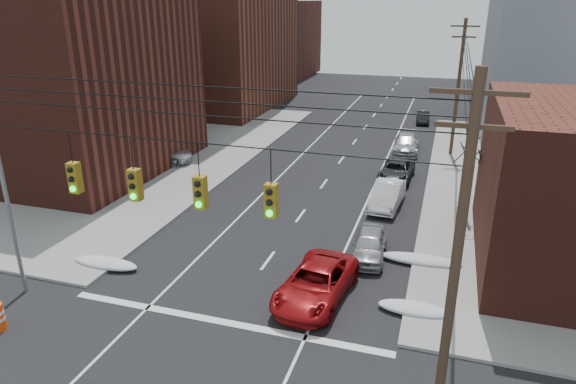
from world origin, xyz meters
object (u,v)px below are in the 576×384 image
Objects in this scene: parked_car_c at (396,171)px; lot_car_d at (101,146)px; parked_car_d at (406,144)px; parked_car_e at (407,141)px; lot_car_b at (158,154)px; parked_car_f at (423,117)px; parked_car_a at (369,245)px; parked_car_b at (387,195)px; lot_car_a at (102,177)px; lot_car_c at (132,150)px; red_pickup at (316,283)px.

lot_car_d is (-24.23, -1.39, 0.19)m from parked_car_c.
parked_car_c is at bearing -92.56° from parked_car_d.
lot_car_b is (-18.40, -10.61, 0.20)m from parked_car_e.
lot_car_d is (-24.90, -20.64, 0.24)m from parked_car_f.
parked_car_b is at bearing 86.67° from parked_car_a.
lot_car_a reaches higher than parked_car_f.
lot_car_d is at bearing 15.73° from lot_car_a.
lot_car_d reaches higher than parked_car_b.
parked_car_d is 25.78m from lot_car_d.
lot_car_c is at bearing -104.43° from lot_car_d.
parked_car_d is 1.26× the size of parked_car_e.
parked_car_e is 21.24m from lot_car_b.
parked_car_a is 1.00× the size of parked_car_e.
parked_car_b is 24.57m from lot_car_d.
lot_car_b is at bearing -155.29° from parked_car_d.
red_pickup is 24.61m from parked_car_d.
red_pickup is at bearing -94.35° from parked_car_b.
lot_car_a is at bearing 159.13° from red_pickup.
parked_car_f is 32.34m from lot_car_d.
red_pickup is 22.56m from lot_car_b.
lot_car_c is (-21.18, -8.87, 0.09)m from parked_car_d.
parked_car_d is (0.00, 7.41, 0.08)m from parked_car_c.
lot_car_a reaches higher than parked_car_e.
parked_car_b is at bearing -112.71° from lot_car_d.
lot_car_d reaches higher than parked_car_f.
red_pickup is at bearing -97.95° from parked_car_e.
parked_car_c is (0.00, 5.47, -0.11)m from parked_car_b.
lot_car_c reaches higher than parked_car_e.
parked_car_d is 1.38× the size of parked_car_f.
parked_car_e is at bearing 92.59° from parked_car_c.
red_pickup reaches higher than parked_car_c.
parked_car_b is at bearing -95.74° from parked_car_f.
parked_car_f is 0.70× the size of lot_car_b.
lot_car_d is (-24.23, -9.93, 0.16)m from parked_car_e.
parked_car_f is at bearing 85.47° from parked_car_a.
parked_car_f is at bearing -63.49° from lot_car_d.
lot_car_d is (-24.23, 11.17, 0.16)m from parked_car_a.
parked_car_c is 7.41m from parked_car_d.
red_pickup is 1.47× the size of parked_car_f.
parked_car_c is 1.16× the size of lot_car_d.
red_pickup is 17.23m from parked_car_c.
lot_car_d is (-24.23, -8.80, 0.11)m from parked_car_d.
lot_car_d is at bearing 64.85° from lot_car_b.
lot_car_a reaches higher than parked_car_b.
parked_car_a is at bearing 76.81° from red_pickup.
parked_car_f is 30.10m from lot_car_c.
lot_car_d is (-5.83, 0.68, -0.04)m from lot_car_b.
parked_car_a is 0.85× the size of parked_car_c.
parked_car_e is at bearing -78.48° from lot_car_b.
parked_car_d is at bearing -94.34° from parked_car_e.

